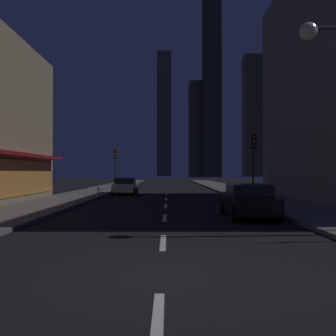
{
  "coord_description": "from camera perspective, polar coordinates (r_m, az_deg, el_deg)",
  "views": [
    {
      "loc": [
        0.14,
        -6.56,
        1.99
      ],
      "look_at": [
        0.0,
        28.34,
        2.36
      ],
      "focal_mm": 37.27,
      "sensor_mm": 36.0,
      "label": 1
    }
  ],
  "objects": [
    {
      "name": "ground_plane",
      "position": [
        38.61,
        0.02,
        -3.63
      ],
      "size": [
        78.0,
        136.0,
        0.1
      ],
      "primitive_type": "cube",
      "color": "black"
    },
    {
      "name": "sidewalk_right",
      "position": [
        39.21,
        10.32,
        -3.39
      ],
      "size": [
        4.0,
        76.0,
        0.15
      ],
      "primitive_type": "cube",
      "color": "#605E59",
      "rests_on": "ground"
    },
    {
      "name": "sidewalk_left",
      "position": [
        39.26,
        -10.27,
        -3.39
      ],
      "size": [
        4.0,
        76.0,
        0.15
      ],
      "primitive_type": "cube",
      "color": "#605E59",
      "rests_on": "ground"
    },
    {
      "name": "lane_marking_center",
      "position": [
        17.67,
        -0.22,
        -7.04
      ],
      "size": [
        0.16,
        28.2,
        0.01
      ],
      "color": "silver",
      "rests_on": "ground"
    },
    {
      "name": "skyscraper_distant_tall",
      "position": [
        158.75,
        -0.41,
        8.71
      ],
      "size": [
        6.24,
        8.32,
        55.37
      ],
      "primitive_type": "cube",
      "color": "#605B48",
      "rests_on": "ground"
    },
    {
      "name": "skyscraper_distant_mid",
      "position": [
        135.11,
        5.36,
        6.22
      ],
      "size": [
        7.94,
        8.64,
        36.12
      ],
      "primitive_type": "cube",
      "color": "#4B4738",
      "rests_on": "ground"
    },
    {
      "name": "skyscraper_distant_short",
      "position": [
        132.32,
        7.37,
        12.96
      ],
      "size": [
        6.63,
        5.51,
        66.05
      ],
      "primitive_type": "cube",
      "color": "#38352A",
      "rests_on": "ground"
    },
    {
      "name": "skyscraper_distant_slender",
      "position": [
        155.1,
        13.84,
        8.22
      ],
      "size": [
        7.43,
        7.45,
        51.52
      ],
      "primitive_type": "cube",
      "color": "#494536",
      "rests_on": "ground"
    },
    {
      "name": "car_parked_near",
      "position": [
        15.52,
        13.17,
        -5.19
      ],
      "size": [
        1.98,
        4.24,
        1.45
      ],
      "color": "black",
      "rests_on": "ground"
    },
    {
      "name": "car_parked_far",
      "position": [
        30.83,
        -6.75,
        -2.92
      ],
      "size": [
        1.98,
        4.24,
        1.45
      ],
      "color": "silver",
      "rests_on": "ground"
    },
    {
      "name": "fire_hydrant_far_left",
      "position": [
        31.15,
        -10.97,
        -3.42
      ],
      "size": [
        0.42,
        0.3,
        0.65
      ],
      "color": "#B2B2B2",
      "rests_on": "sidewalk_left"
    },
    {
      "name": "traffic_light_near_right",
      "position": [
        22.5,
        14.02,
        2.48
      ],
      "size": [
        0.32,
        0.48,
        4.2
      ],
      "color": "#2D2D2D",
      "rests_on": "sidewalk_right"
    },
    {
      "name": "traffic_light_far_left",
      "position": [
        37.65,
        -8.39,
        1.23
      ],
      "size": [
        0.32,
        0.48,
        4.2
      ],
      "color": "#2D2D2D",
      "rests_on": "sidewalk_left"
    },
    {
      "name": "street_lamp_right",
      "position": [
        12.58,
        25.61,
        13.62
      ],
      "size": [
        1.96,
        0.56,
        6.58
      ],
      "color": "#38383D",
      "rests_on": "sidewalk_right"
    }
  ]
}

